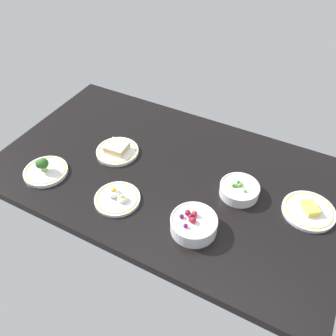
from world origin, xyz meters
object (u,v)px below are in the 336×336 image
Objects in this scene: bowl_peas at (239,189)px; plate_sandwich at (118,150)px; plate_broccoli at (45,169)px; plate_cheese at (309,211)px; plate_eggs at (117,198)px; bowl_berries at (194,224)px.

plate_sandwich is at bearing 1.76° from bowl_peas.
plate_broccoli is 0.93× the size of plate_cheese.
plate_cheese is at bearing -156.96° from plate_eggs.
plate_eggs is at bearing 31.76° from bowl_peas.
plate_broccoli is at bearing 16.46° from plate_cheese.
bowl_peas is at bearing -109.59° from bowl_berries.
plate_sandwich is 28.43cm from plate_eggs.
plate_broccoli reaches higher than bowl_berries.
plate_eggs is (-35.32, -1.63, -0.94)cm from plate_broccoli.
plate_sandwich is at bearing -25.11° from bowl_berries.
plate_broccoli reaches higher than plate_cheese.
plate_eggs is at bearing 123.58° from plate_sandwich.
bowl_peas reaches higher than plate_sandwich.
plate_cheese is 73.63cm from plate_eggs.
bowl_berries is 0.93× the size of plate_broccoli.
bowl_peas is (-8.65, -24.31, -0.65)cm from bowl_berries.
plate_broccoli is (19.60, 25.31, 0.62)cm from plate_sandwich.
plate_broccoli is 1.02× the size of plate_eggs.
bowl_berries is at bearing -177.68° from plate_broccoli.
bowl_berries is 67.81cm from plate_broccoli.
bowl_berries is at bearing 38.10° from plate_cheese.
bowl_peas is 81.05cm from plate_broccoli.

